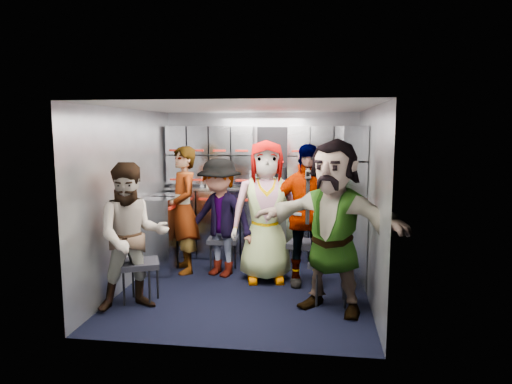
# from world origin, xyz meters

# --- Properties ---
(floor) EXTENTS (3.00, 3.00, 0.00)m
(floor) POSITION_xyz_m (0.00, 0.00, 0.00)
(floor) COLOR black
(floor) RESTS_ON ground
(wall_back) EXTENTS (2.80, 0.04, 2.10)m
(wall_back) POSITION_xyz_m (0.00, 1.50, 1.05)
(wall_back) COLOR gray
(wall_back) RESTS_ON ground
(wall_left) EXTENTS (0.04, 3.00, 2.10)m
(wall_left) POSITION_xyz_m (-1.40, 0.00, 1.05)
(wall_left) COLOR gray
(wall_left) RESTS_ON ground
(wall_right) EXTENTS (0.04, 3.00, 2.10)m
(wall_right) POSITION_xyz_m (1.40, 0.00, 1.05)
(wall_right) COLOR gray
(wall_right) RESTS_ON ground
(ceiling) EXTENTS (2.80, 3.00, 0.02)m
(ceiling) POSITION_xyz_m (0.00, 0.00, 2.10)
(ceiling) COLOR silver
(ceiling) RESTS_ON wall_back
(cart_bank_back) EXTENTS (2.68, 0.38, 0.99)m
(cart_bank_back) POSITION_xyz_m (0.00, 1.29, 0.49)
(cart_bank_back) COLOR #91969F
(cart_bank_back) RESTS_ON ground
(cart_bank_left) EXTENTS (0.38, 0.76, 0.99)m
(cart_bank_left) POSITION_xyz_m (-1.19, 0.56, 0.49)
(cart_bank_left) COLOR #91969F
(cart_bank_left) RESTS_ON ground
(counter) EXTENTS (2.68, 0.42, 0.03)m
(counter) POSITION_xyz_m (0.00, 1.29, 1.01)
(counter) COLOR #B6B9BE
(counter) RESTS_ON cart_bank_back
(locker_bank_back) EXTENTS (2.68, 0.28, 0.82)m
(locker_bank_back) POSITION_xyz_m (0.00, 1.35, 1.49)
(locker_bank_back) COLOR #91969F
(locker_bank_back) RESTS_ON wall_back
(locker_bank_right) EXTENTS (0.28, 1.00, 0.82)m
(locker_bank_right) POSITION_xyz_m (1.25, 0.70, 1.49)
(locker_bank_right) COLOR #91969F
(locker_bank_right) RESTS_ON wall_right
(right_cabinet) EXTENTS (0.28, 1.20, 1.00)m
(right_cabinet) POSITION_xyz_m (1.25, 0.60, 0.50)
(right_cabinet) COLOR #91969F
(right_cabinet) RESTS_ON ground
(coffee_niche) EXTENTS (0.46, 0.16, 0.84)m
(coffee_niche) POSITION_xyz_m (0.18, 1.41, 1.47)
(coffee_niche) COLOR black
(coffee_niche) RESTS_ON wall_back
(red_latch_strip) EXTENTS (2.60, 0.02, 0.03)m
(red_latch_strip) POSITION_xyz_m (0.00, 1.09, 0.88)
(red_latch_strip) COLOR #9F1A0E
(red_latch_strip) RESTS_ON cart_bank_back
(jump_seat_near_left) EXTENTS (0.50, 0.49, 0.46)m
(jump_seat_near_left) POSITION_xyz_m (-1.05, -0.58, 0.40)
(jump_seat_near_left) COLOR black
(jump_seat_near_left) RESTS_ON ground
(jump_seat_mid_left) EXTENTS (0.40, 0.38, 0.45)m
(jump_seat_mid_left) POSITION_xyz_m (-0.40, 0.62, 0.40)
(jump_seat_mid_left) COLOR black
(jump_seat_mid_left) RESTS_ON ground
(jump_seat_center) EXTENTS (0.38, 0.37, 0.42)m
(jump_seat_center) POSITION_xyz_m (0.20, 0.51, 0.37)
(jump_seat_center) COLOR black
(jump_seat_center) RESTS_ON ground
(jump_seat_mid_right) EXTENTS (0.47, 0.46, 0.48)m
(jump_seat_mid_right) POSITION_xyz_m (0.69, 0.43, 0.42)
(jump_seat_mid_right) COLOR black
(jump_seat_mid_right) RESTS_ON ground
(jump_seat_near_right) EXTENTS (0.50, 0.48, 0.47)m
(jump_seat_near_right) POSITION_xyz_m (0.98, -0.34, 0.42)
(jump_seat_near_right) COLOR black
(jump_seat_near_right) RESTS_ON ground
(attendant_standing) EXTENTS (0.65, 0.72, 1.64)m
(attendant_standing) POSITION_xyz_m (-0.90, 0.54, 0.82)
(attendant_standing) COLOR black
(attendant_standing) RESTS_ON ground
(attendant_arc_a) EXTENTS (0.93, 0.86, 1.53)m
(attendant_arc_a) POSITION_xyz_m (-1.05, -0.76, 0.77)
(attendant_arc_a) COLOR black
(attendant_arc_a) RESTS_ON ground
(attendant_arc_b) EXTENTS (1.11, 0.88, 1.50)m
(attendant_arc_b) POSITION_xyz_m (-0.40, 0.44, 0.75)
(attendant_arc_b) COLOR black
(attendant_arc_b) RESTS_ON ground
(attendant_arc_c) EXTENTS (0.93, 0.68, 1.73)m
(attendant_arc_c) POSITION_xyz_m (0.20, 0.33, 0.87)
(attendant_arc_c) COLOR black
(attendant_arc_c) RESTS_ON ground
(attendant_arc_d) EXTENTS (1.01, 0.47, 1.69)m
(attendant_arc_d) POSITION_xyz_m (0.69, 0.25, 0.85)
(attendant_arc_d) COLOR black
(attendant_arc_d) RESTS_ON ground
(attendant_arc_e) EXTENTS (1.71, 1.15, 1.77)m
(attendant_arc_e) POSITION_xyz_m (0.98, -0.52, 0.89)
(attendant_arc_e) COLOR black
(attendant_arc_e) RESTS_ON ground
(bottle_left) EXTENTS (0.06, 0.06, 0.23)m
(bottle_left) POSITION_xyz_m (-0.83, 1.24, 1.15)
(bottle_left) COLOR white
(bottle_left) RESTS_ON counter
(bottle_mid) EXTENTS (0.07, 0.07, 0.25)m
(bottle_mid) POSITION_xyz_m (-0.11, 1.24, 1.16)
(bottle_mid) COLOR white
(bottle_mid) RESTS_ON counter
(bottle_right) EXTENTS (0.07, 0.07, 0.22)m
(bottle_right) POSITION_xyz_m (0.18, 1.24, 1.14)
(bottle_right) COLOR white
(bottle_right) RESTS_ON counter
(cup_left) EXTENTS (0.08, 0.08, 0.11)m
(cup_left) POSITION_xyz_m (-0.72, 1.23, 1.08)
(cup_left) COLOR beige
(cup_left) RESTS_ON counter
(cup_right) EXTENTS (0.07, 0.07, 0.10)m
(cup_right) POSITION_xyz_m (0.73, 1.23, 1.08)
(cup_right) COLOR beige
(cup_right) RESTS_ON counter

